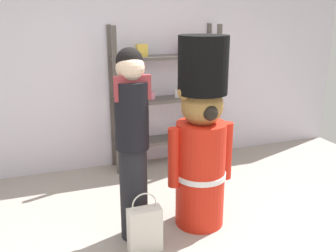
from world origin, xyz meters
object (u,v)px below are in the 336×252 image
(merchandise_shelf, at_px, (166,96))
(person_shopper, at_px, (132,139))
(shopping_bag, at_px, (145,229))
(teddy_bear_guard, at_px, (201,138))

(merchandise_shelf, height_order, person_shopper, merchandise_shelf)
(merchandise_shelf, xyz_separation_m, shopping_bag, (-0.82, -1.80, -0.70))
(merchandise_shelf, height_order, shopping_bag, merchandise_shelf)
(shopping_bag, bearing_deg, teddy_bear_guard, 23.10)
(merchandise_shelf, bearing_deg, person_shopper, -118.45)
(teddy_bear_guard, relative_size, shopping_bag, 3.27)
(person_shopper, xyz_separation_m, shopping_bag, (0.02, -0.25, -0.72))
(merchandise_shelf, bearing_deg, shopping_bag, -114.43)
(merchandise_shelf, height_order, teddy_bear_guard, merchandise_shelf)
(merchandise_shelf, xyz_separation_m, teddy_bear_guard, (-0.20, -1.54, -0.05))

